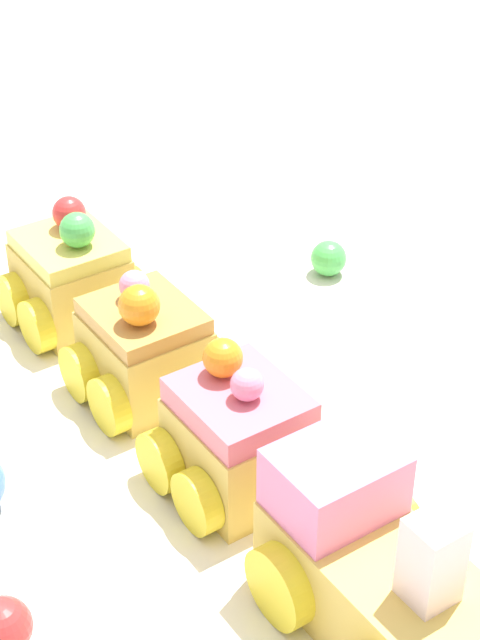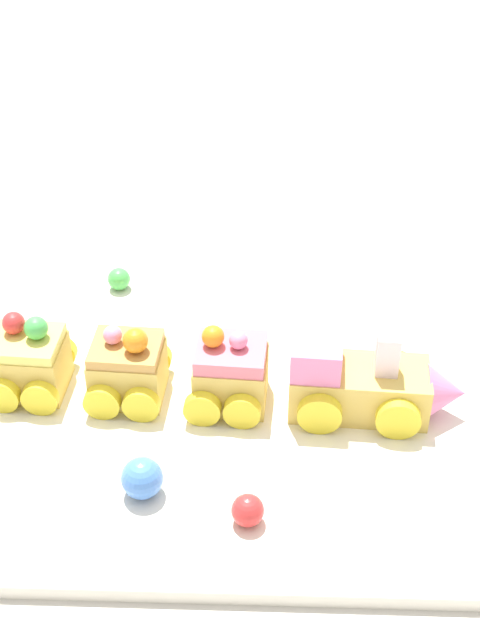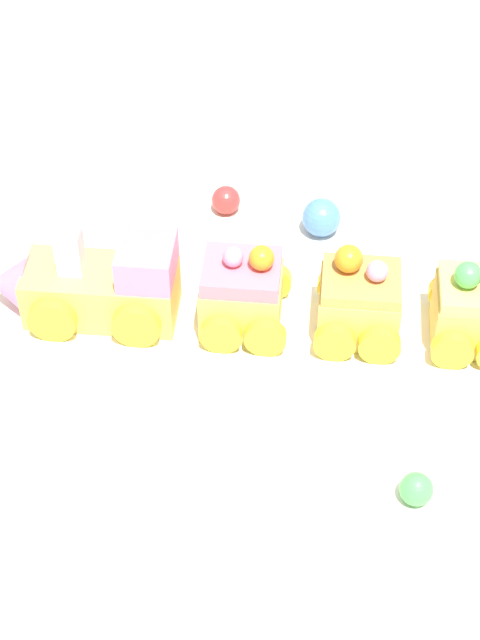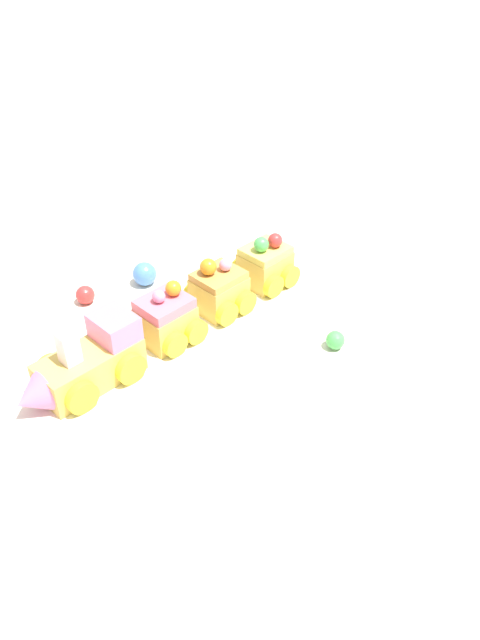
% 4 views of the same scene
% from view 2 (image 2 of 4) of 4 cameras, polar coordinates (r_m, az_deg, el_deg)
% --- Properties ---
extents(ground_plane, '(10.00, 10.00, 0.00)m').
position_cam_2_polar(ground_plane, '(0.76, -0.41, -3.35)').
color(ground_plane, beige).
extents(display_board, '(0.63, 0.46, 0.01)m').
position_cam_2_polar(display_board, '(0.75, -0.42, -3.01)').
color(display_board, white).
rests_on(display_board, ground_plane).
extents(cake_train_locomotive, '(0.14, 0.07, 0.07)m').
position_cam_2_polar(cake_train_locomotive, '(0.69, 8.18, -4.08)').
color(cake_train_locomotive, '#E0BC56').
rests_on(cake_train_locomotive, display_board).
extents(cake_car_strawberry, '(0.06, 0.07, 0.07)m').
position_cam_2_polar(cake_car_strawberry, '(0.70, -0.91, -3.50)').
color(cake_car_strawberry, '#E0BC56').
rests_on(cake_car_strawberry, display_board).
extents(cake_car_caramel, '(0.06, 0.07, 0.07)m').
position_cam_2_polar(cake_car_caramel, '(0.71, -7.17, -3.15)').
color(cake_car_caramel, '#E0BC56').
rests_on(cake_car_caramel, display_board).
extents(cake_car_lemon, '(0.06, 0.07, 0.07)m').
position_cam_2_polar(cake_car_lemon, '(0.73, -13.32, -2.65)').
color(cake_car_lemon, '#E0BC56').
rests_on(cake_car_lemon, display_board).
extents(gumball_green, '(0.02, 0.02, 0.02)m').
position_cam_2_polar(gumball_green, '(0.83, -7.76, 2.62)').
color(gumball_green, '#4CBC56').
rests_on(gumball_green, display_board).
extents(gumball_red, '(0.02, 0.02, 0.02)m').
position_cam_2_polar(gumball_red, '(0.62, 0.50, -12.08)').
color(gumball_red, red).
rests_on(gumball_red, display_board).
extents(gumball_blue, '(0.03, 0.03, 0.03)m').
position_cam_2_polar(gumball_blue, '(0.64, -6.29, -10.03)').
color(gumball_blue, '#4C84E0').
rests_on(gumball_blue, display_board).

